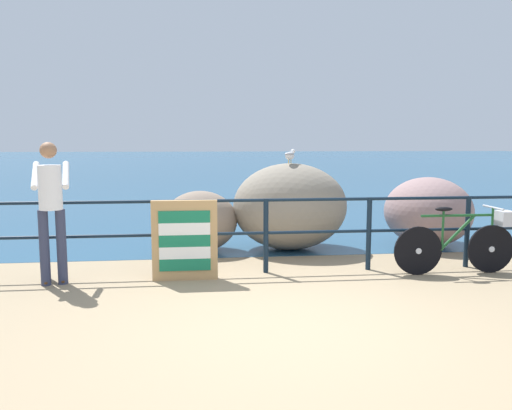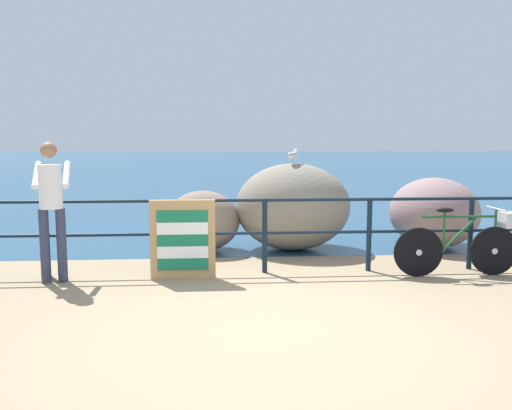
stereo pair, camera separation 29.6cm
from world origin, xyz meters
name	(u,v)px [view 1 (the left image)]	position (x,y,z in m)	size (l,w,h in m)	color
ground_plane	(218,180)	(0.00, 20.00, -0.05)	(120.00, 120.00, 0.10)	#937F60
sea_surface	(208,160)	(0.00, 48.00, 0.00)	(120.00, 90.00, 0.01)	navy
promenade_railing	(266,226)	(0.00, 2.06, 0.64)	(8.76, 0.07, 1.02)	black
bicycle	(466,240)	(2.68, 1.71, 0.46)	(1.70, 0.48, 0.92)	black
person_at_railing	(51,206)	(-2.72, 1.78, 0.99)	(0.54, 0.67, 1.78)	#333851
folded_deckchair_stack	(185,240)	(-1.09, 1.80, 0.52)	(0.84, 0.10, 1.04)	tan
breakwater_boulder_main	(290,206)	(0.60, 3.55, 0.72)	(1.89, 1.54, 1.43)	gray
breakwater_boulder_left	(200,221)	(-0.89, 3.53, 0.50)	(1.21, 1.01, 0.99)	gray
breakwater_boulder_right	(428,212)	(3.01, 3.58, 0.59)	(1.47, 1.56, 1.18)	gray
seagull	(290,155)	(0.57, 3.46, 1.57)	(0.25, 0.31, 0.23)	gold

